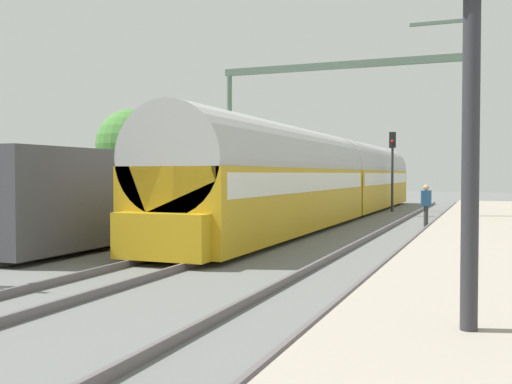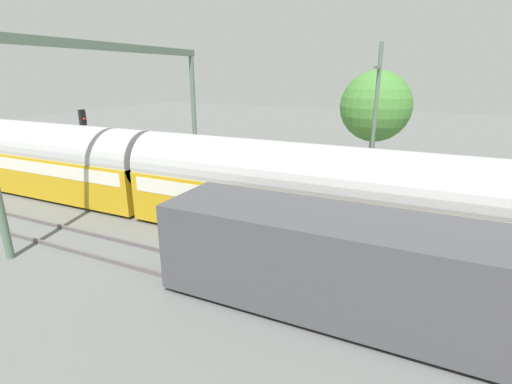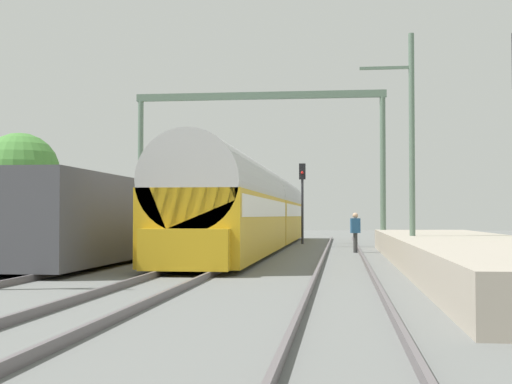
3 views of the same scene
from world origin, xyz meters
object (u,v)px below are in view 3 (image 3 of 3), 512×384
at_px(freight_car, 93,220).
at_px(catenary_gantry, 259,136).
at_px(railway_signal_far, 302,192).
at_px(passenger_train, 256,208).
at_px(person_crossing, 355,229).

relative_size(freight_car, catenary_gantry, 1.02).
distance_m(freight_car, railway_signal_far, 18.90).
relative_size(passenger_train, freight_car, 2.53).
xyz_separation_m(freight_car, person_crossing, (8.87, 8.37, -0.44)).
height_order(railway_signal_far, catenary_gantry, catenary_gantry).
xyz_separation_m(railway_signal_far, catenary_gantry, (-1.92, -4.79, 2.71)).
relative_size(freight_car, railway_signal_far, 2.85).
relative_size(railway_signal_far, catenary_gantry, 0.36).
distance_m(passenger_train, freight_car, 12.24).
bearing_deg(railway_signal_far, person_crossing, -73.58).
bearing_deg(freight_car, person_crossing, 43.36).
bearing_deg(passenger_train, freight_car, -109.89).
bearing_deg(catenary_gantry, freight_car, -107.69).
relative_size(freight_car, person_crossing, 7.51).
distance_m(person_crossing, railway_signal_far, 10.05).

